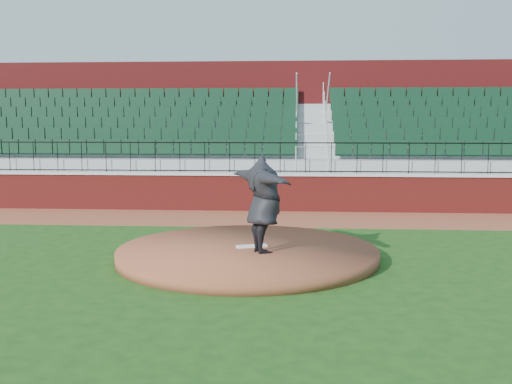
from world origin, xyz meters
TOP-DOWN VIEW (x-y plane):
  - ground at (0.00, 0.00)m, footprint 90.00×90.00m
  - warning_track at (0.00, 5.40)m, footprint 34.00×3.20m
  - field_wall at (0.00, 7.00)m, footprint 34.00×0.35m
  - wall_cap at (0.00, 7.00)m, footprint 34.00×0.45m
  - wall_railing at (0.00, 7.00)m, footprint 34.00×0.05m
  - seating_stands at (0.00, 9.72)m, footprint 34.00×5.10m
  - concourse_wall at (0.00, 12.52)m, footprint 34.00×0.50m
  - pitchers_mound at (-0.07, -0.12)m, footprint 5.75×5.75m
  - pitching_rubber at (0.01, -0.04)m, footprint 0.70×0.38m
  - pitcher at (0.30, -0.55)m, footprint 1.83×2.56m

SIDE VIEW (x-z plane):
  - ground at x=0.00m, z-range 0.00..0.00m
  - warning_track at x=0.00m, z-range 0.00..0.01m
  - pitchers_mound at x=-0.07m, z-range 0.00..0.25m
  - pitching_rubber at x=0.01m, z-range 0.25..0.30m
  - field_wall at x=0.00m, z-range 0.00..1.20m
  - wall_cap at x=0.00m, z-range 1.20..1.30m
  - pitcher at x=0.30m, z-range 0.25..2.32m
  - wall_railing at x=0.00m, z-range 1.30..2.30m
  - seating_stands at x=0.00m, z-range 0.00..4.60m
  - concourse_wall at x=0.00m, z-range 0.00..5.50m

